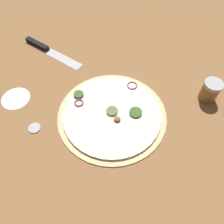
{
  "coord_description": "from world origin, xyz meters",
  "views": [
    {
      "loc": [
        0.0,
        -0.4,
        0.6
      ],
      "look_at": [
        0.0,
        0.0,
        0.02
      ],
      "focal_mm": 35.0,
      "sensor_mm": 36.0,
      "label": 1
    }
  ],
  "objects_px": {
    "knife": "(45,48)",
    "loose_cap": "(34,127)",
    "pizza": "(112,114)",
    "spice_jar": "(210,91)"
  },
  "relations": [
    {
      "from": "knife",
      "to": "loose_cap",
      "type": "distance_m",
      "value": 0.38
    },
    {
      "from": "pizza",
      "to": "loose_cap",
      "type": "distance_m",
      "value": 0.25
    },
    {
      "from": "pizza",
      "to": "spice_jar",
      "type": "bearing_deg",
      "value": 12.27
    },
    {
      "from": "pizza",
      "to": "knife",
      "type": "xyz_separation_m",
      "value": [
        -0.28,
        0.33,
        0.0
      ]
    },
    {
      "from": "knife",
      "to": "loose_cap",
      "type": "relative_size",
      "value": 6.56
    },
    {
      "from": "knife",
      "to": "loose_cap",
      "type": "height_order",
      "value": "knife"
    },
    {
      "from": "pizza",
      "to": "loose_cap",
      "type": "bearing_deg",
      "value": -168.33
    },
    {
      "from": "knife",
      "to": "pizza",
      "type": "bearing_deg",
      "value": -14.79
    },
    {
      "from": "spice_jar",
      "to": "loose_cap",
      "type": "xyz_separation_m",
      "value": [
        -0.57,
        -0.12,
        -0.03
      ]
    },
    {
      "from": "spice_jar",
      "to": "loose_cap",
      "type": "height_order",
      "value": "spice_jar"
    }
  ]
}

